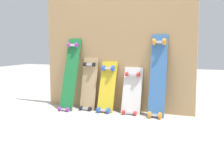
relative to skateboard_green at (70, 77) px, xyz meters
name	(u,v)px	position (x,y,z in m)	size (l,w,h in m)	color
ground_plane	(114,110)	(0.53, 0.11, -0.39)	(12.00, 12.00, 0.00)	#B2AAA0
plywood_wall_panel	(116,46)	(0.53, 0.18, 0.37)	(1.84, 0.04, 1.53)	tan
skateboard_green	(70,77)	(0.00, 0.00, 0.00)	(0.17, 0.34, 0.93)	#1E7238
skateboard_natural	(89,87)	(0.22, 0.06, -0.11)	(0.19, 0.21, 0.69)	tan
skateboard_yellow	(107,89)	(0.46, 0.04, -0.13)	(0.19, 0.25, 0.65)	gold
skateboard_white	(132,94)	(0.76, 0.06, -0.17)	(0.22, 0.22, 0.59)	silver
skateboard_blue	(158,78)	(1.06, 0.04, 0.03)	(0.18, 0.26, 0.95)	#386BAD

